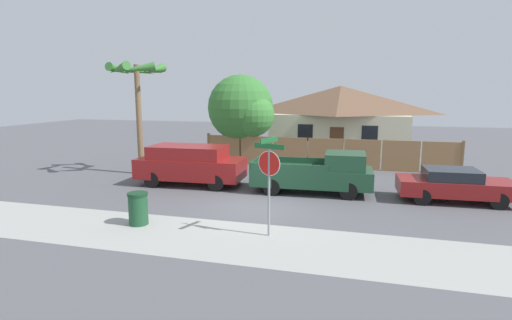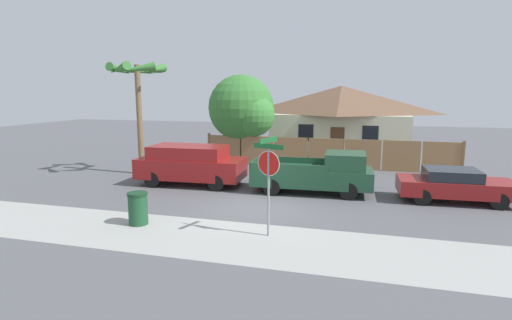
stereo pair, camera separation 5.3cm
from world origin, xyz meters
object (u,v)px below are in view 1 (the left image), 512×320
Objects in this scene: palm_tree at (137,79)px; red_suv at (190,164)px; oak_tree at (243,109)px; house at (340,118)px; stop_sign at (269,170)px; orange_pickup at (317,173)px; trash_bin at (138,208)px; parked_sedan at (454,185)px.

red_suv is (3.56, -1.64, -3.92)m from palm_tree.
palm_tree is at bearing -129.79° from oak_tree.
house reaches higher than stop_sign.
oak_tree reaches higher than orange_pickup.
house is at bearing 62.12° from red_suv.
parked_sedan is at bearing 28.44° from trash_bin.
house is 19.00m from trash_bin.
house is 1.95× the size of orange_pickup.
stop_sign is 2.79× the size of trash_bin.
orange_pickup is 5.75m from stop_sign.
palm_tree is 1.12× the size of orange_pickup.
oak_tree is 6.96m from red_suv.
oak_tree reaches higher than trash_bin.
orange_pickup is 5.33m from parked_sedan.
palm_tree is 5.39× the size of trash_bin.
oak_tree is at bearing -132.51° from house.
red_suv is at bearing -24.79° from palm_tree.
house is 18.09m from stop_sign.
parked_sedan is (10.62, -6.57, -2.53)m from oak_tree.
house is at bearing 105.73° from stop_sign.
palm_tree is 11.60m from stop_sign.
oak_tree is 12.53m from trash_bin.
house is at bearing 48.70° from palm_tree.
red_suv reaches higher than orange_pickup.
red_suv is at bearing -94.74° from oak_tree.
parked_sedan is at bearing -31.75° from oak_tree.
palm_tree reaches higher than parked_sedan.
palm_tree reaches higher than oak_tree.
red_suv is 4.67× the size of trash_bin.
stop_sign is at bearing 1.28° from trash_bin.
orange_pickup is at bearing -90.58° from house.
orange_pickup is at bearing 47.89° from trash_bin.
house is 13.65m from parked_sedan.
parked_sedan reaches higher than trash_bin.
stop_sign reaches higher than parked_sedan.
orange_pickup is at bearing -9.85° from palm_tree.
parked_sedan is (5.20, -12.50, -1.75)m from house.
orange_pickup is (5.30, -6.56, -2.37)m from oak_tree.
house is 3.35× the size of stop_sign.
orange_pickup is at bearing 100.49° from stop_sign.
house is at bearing 87.08° from orange_pickup.
parked_sedan is at bearing -6.37° from palm_tree.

